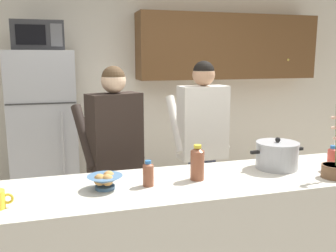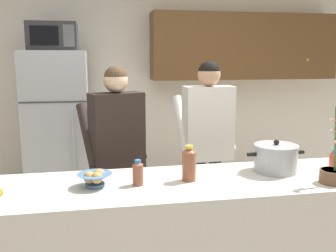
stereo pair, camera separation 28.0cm
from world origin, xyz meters
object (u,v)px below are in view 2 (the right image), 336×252
at_px(microwave, 53,37).
at_px(bread_bowl, 95,178).
at_px(person_near_pot, 117,143).
at_px(bottle_mid_counter, 334,162).
at_px(bottle_far_corner, 138,173).
at_px(bottle_near_edge, 189,164).
at_px(potted_orchid, 333,173).
at_px(refrigerator, 59,135).
at_px(cooking_pot, 276,158).
at_px(person_by_sink, 208,133).

xyz_separation_m(microwave, bread_bowl, (0.39, -1.83, -0.91)).
distance_m(person_near_pot, bread_bowl, 0.78).
xyz_separation_m(person_near_pot, bottle_mid_counter, (1.37, -0.81, -0.00)).
bearing_deg(bottle_far_corner, bottle_near_edge, 4.69).
height_order(bread_bowl, potted_orchid, potted_orchid).
relative_size(refrigerator, person_near_pot, 1.08).
relative_size(cooking_pot, bottle_mid_counter, 2.39).
xyz_separation_m(person_by_sink, potted_orchid, (0.47, -1.09, -0.05)).
bearing_deg(person_by_sink, potted_orchid, -66.72).
relative_size(microwave, bread_bowl, 2.30).
bearing_deg(microwave, person_near_pot, -62.22).
distance_m(person_by_sink, bread_bowl, 1.31).
relative_size(bread_bowl, bottle_far_corner, 1.33).
height_order(microwave, bottle_far_corner, microwave).
bearing_deg(cooking_pot, person_by_sink, 106.44).
height_order(cooking_pot, potted_orchid, potted_orchid).
xyz_separation_m(bread_bowl, bottle_mid_counter, (1.54, -0.05, 0.03)).
distance_m(refrigerator, person_by_sink, 1.67).
relative_size(bottle_far_corner, potted_orchid, 0.33).
bearing_deg(person_near_pot, potted_orchid, -37.31).
distance_m(microwave, bottle_near_edge, 2.23).
bearing_deg(microwave, person_by_sink, -34.72).
bearing_deg(potted_orchid, bottle_near_edge, 166.12).
relative_size(person_near_pot, cooking_pot, 3.99).
height_order(microwave, person_near_pot, microwave).
distance_m(refrigerator, cooking_pot, 2.38).
distance_m(bread_bowl, bottle_near_edge, 0.58).
bearing_deg(person_near_pot, microwave, 117.78).
bearing_deg(bottle_near_edge, bottle_far_corner, -175.31).
bearing_deg(person_by_sink, microwave, 145.28).
bearing_deg(refrigerator, cooking_pot, -47.96).
xyz_separation_m(refrigerator, potted_orchid, (1.82, -2.05, 0.11)).
bearing_deg(person_near_pot, cooking_pot, -33.24).
distance_m(cooking_pot, bottle_near_edge, 0.62).
bearing_deg(bottle_far_corner, potted_orchid, -8.90).
height_order(refrigerator, person_by_sink, refrigerator).
relative_size(bottle_near_edge, potted_orchid, 0.48).
distance_m(person_near_pot, potted_orchid, 1.58).
bearing_deg(bottle_near_edge, bottle_mid_counter, -3.47).
relative_size(microwave, bottle_far_corner, 3.06).
xyz_separation_m(person_by_sink, bottle_mid_counter, (0.58, -0.94, -0.03)).
bearing_deg(person_near_pot, person_by_sink, 9.43).
relative_size(cooking_pot, bottle_far_corner, 2.58).
bearing_deg(person_near_pot, bottle_mid_counter, -30.51).
distance_m(microwave, bottle_far_corner, 2.15).
xyz_separation_m(cooking_pot, bread_bowl, (-1.20, -0.09, -0.04)).
height_order(refrigerator, bread_bowl, refrigerator).
bearing_deg(cooking_pot, refrigerator, 132.04).
distance_m(person_by_sink, bottle_far_corner, 1.15).
bearing_deg(refrigerator, bottle_near_edge, -62.15).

